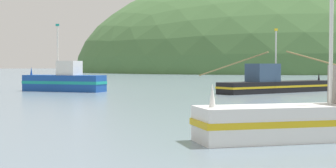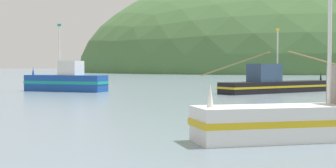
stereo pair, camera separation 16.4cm
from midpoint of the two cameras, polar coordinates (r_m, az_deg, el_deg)
name	(u,v)px [view 1 (the left image)]	position (r m, az deg, el deg)	size (l,w,h in m)	color
hill_far_right	(303,71)	(175.13, 14.75, 1.36)	(148.27, 118.62, 67.46)	#47703D
hill_far_center	(274,69)	(271.01, 11.76, 1.66)	(100.54, 80.43, 69.32)	#386633
fishing_boat_black	(274,84)	(43.23, 11.67, 0.01)	(11.29, 18.91, 5.31)	black
fishing_boat_blue	(65,81)	(45.14, -11.56, 0.32)	(7.41, 5.20, 5.85)	#19479E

